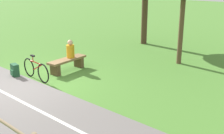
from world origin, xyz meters
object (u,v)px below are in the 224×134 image
bench (67,62)px  bicycle (36,70)px  backpack (15,70)px  person_seated (70,50)px

bench → bicycle: bicycle is taller
bicycle → backpack: bearing=-156.1°
bench → backpack: 1.93m
bench → person_seated: size_ratio=2.45×
bench → person_seated: person_seated is taller
bench → backpack: bench is taller
bicycle → backpack: (0.33, -0.87, -0.14)m
person_seated → backpack: (1.89, -0.90, -0.57)m
bench → person_seated: bearing=-180.0°
bicycle → backpack: 0.94m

